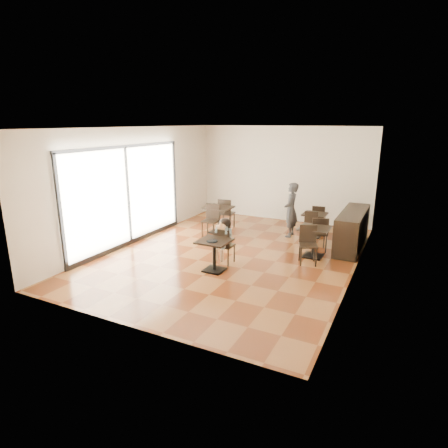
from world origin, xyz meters
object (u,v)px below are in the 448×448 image
Objects in this scene: chair_mid_a at (319,234)px; chair_mid_b at (308,245)px; child at (225,241)px; chair_back_b at (310,227)px; cafe_table_mid at (314,242)px; child_chair at (225,246)px; chair_back_a at (319,219)px; adult_patron at (291,210)px; chair_left_b at (210,221)px; cafe_table_back at (314,225)px; chair_left_a at (227,213)px; child_table at (214,256)px; cafe_table_left at (219,220)px.

chair_mid_a is 1.00× the size of chair_mid_b.
chair_back_b is at bearing 61.54° from child.
cafe_table_mid is 0.56m from chair_mid_b.
child_chair reaches higher than chair_back_a.
adult_patron reaches higher than chair_mid_b.
chair_left_b is (-3.14, 0.85, 0.02)m from chair_mid_b.
cafe_table_back is (1.41, 3.15, -0.09)m from child_chair.
chair_left_a reaches higher than chair_back_a.
cafe_table_mid is 0.56m from chair_mid_a.
cafe_table_back is at bearing -114.11° from child_chair.
chair_mid_a is 1.09× the size of chair_back_a.
child_chair is at bearing -20.54° from adult_patron.
child_chair is at bearing 63.53° from chair_back_a.
chair_back_b is (0.65, -0.25, -0.39)m from adult_patron.
child_table is at bearing -163.17° from chair_mid_b.
child is 1.20× the size of chair_mid_b.
child_chair is 2.96m from chair_back_b.
cafe_table_mid is 0.80× the size of chair_left_a.
child_table is at bearing -63.56° from chair_left_b.
chair_back_a is (0.00, 0.55, 0.07)m from cafe_table_back.
child is 2.67m from chair_mid_a.
chair_left_a reaches higher than cafe_table_back.
chair_back_a is at bearing -165.97° from chair_left_a.
chair_mid_b is at bearing -82.67° from chair_back_b.
chair_mid_b is at bearing -24.02° from cafe_table_left.
cafe_table_back is 0.73× the size of chair_left_a.
chair_left_b reaches higher than child_chair.
cafe_table_mid is 2.33m from chair_back_a.
chair_back_b is (1.41, 3.15, 0.06)m from child_table.
child_table is 0.96× the size of cafe_table_mid.
chair_left_a reaches higher than chair_mid_a.
child_chair is at bearing -59.45° from cafe_table_left.
chair_mid_a and chair_mid_b have the same top height.
child_table is 2.67m from cafe_table_mid.
child_table is 0.91× the size of cafe_table_left.
chair_back_a and chair_back_b have the same top height.
cafe_table_back is at bearing 79.00° from chair_mid_b.
chair_left_a is (-2.09, -0.05, -0.32)m from adult_patron.
child_chair is 0.96× the size of chair_mid_b.
chair_mid_b is (3.14, -1.40, 0.06)m from cafe_table_left.
chair_mid_a reaches higher than chair_back_b.
adult_patron is 2.09× the size of cafe_table_mid.
child_table reaches higher than cafe_table_back.
child reaches higher than cafe_table_back.
child_chair is 0.91× the size of chair_left_b.
cafe_table_left is 2.76m from chair_back_b.
chair_left_b is 1.14× the size of chair_back_a.
chair_left_b is (-3.14, -0.25, 0.02)m from chair_mid_a.
chair_left_a is at bearing 170.17° from chair_back_b.
chair_left_a is at bearing 85.89° from chair_left_b.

